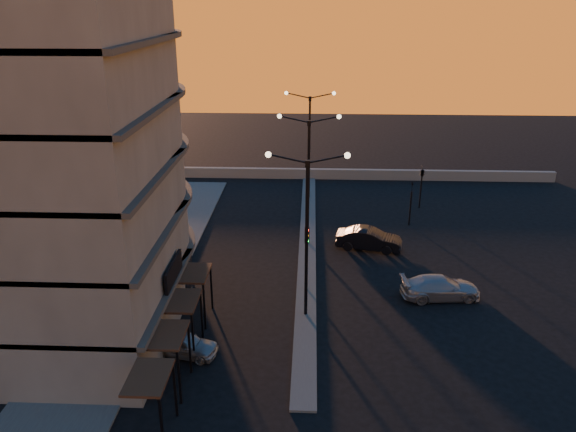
# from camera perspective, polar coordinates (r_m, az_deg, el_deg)

# --- Properties ---
(ground) EXTENTS (120.00, 120.00, 0.00)m
(ground) POSITION_cam_1_polar(r_m,az_deg,el_deg) (32.20, 1.80, -10.08)
(ground) COLOR black
(ground) RESTS_ON ground
(sidewalk_west) EXTENTS (5.00, 40.00, 0.12)m
(sidewalk_west) POSITION_cam_1_polar(r_m,az_deg,el_deg) (37.22, -14.59, -6.13)
(sidewalk_west) COLOR #4F4F4C
(sidewalk_west) RESTS_ON ground
(median) EXTENTS (1.20, 36.00, 0.12)m
(median) POSITION_cam_1_polar(r_m,az_deg,el_deg) (41.06, 1.99, -2.75)
(median) COLOR #4F4F4C
(median) RESTS_ON ground
(parapet) EXTENTS (44.00, 0.50, 1.00)m
(parapet) POSITION_cam_1_polar(r_m,az_deg,el_deg) (55.96, 4.22, 4.28)
(parapet) COLOR slate
(parapet) RESTS_ON ground
(building) EXTENTS (14.35, 17.08, 25.00)m
(building) POSITION_cam_1_polar(r_m,az_deg,el_deg) (31.37, -24.90, 10.46)
(building) COLOR #67625B
(building) RESTS_ON ground
(streetlamp_near) EXTENTS (4.32, 0.32, 9.51)m
(streetlamp_near) POSITION_cam_1_polar(r_m,az_deg,el_deg) (29.69, 1.92, -0.81)
(streetlamp_near) COLOR black
(streetlamp_near) RESTS_ON ground
(streetlamp_mid) EXTENTS (4.32, 0.32, 9.51)m
(streetlamp_mid) POSITION_cam_1_polar(r_m,az_deg,el_deg) (39.14, 2.09, 4.67)
(streetlamp_mid) COLOR black
(streetlamp_mid) RESTS_ON ground
(streetlamp_far) EXTENTS (4.32, 0.32, 9.51)m
(streetlamp_far) POSITION_cam_1_polar(r_m,az_deg,el_deg) (48.82, 2.20, 8.00)
(streetlamp_far) COLOR black
(streetlamp_far) RESTS_ON ground
(traffic_light_main) EXTENTS (0.28, 0.44, 4.25)m
(traffic_light_main) POSITION_cam_1_polar(r_m,az_deg,el_deg) (33.40, 1.92, -3.27)
(traffic_light_main) COLOR black
(traffic_light_main) RESTS_ON ground
(signal_east_a) EXTENTS (0.13, 0.16, 3.60)m
(signal_east_a) POSITION_cam_1_polar(r_m,az_deg,el_deg) (44.77, 12.37, 1.40)
(signal_east_a) COLOR black
(signal_east_a) RESTS_ON ground
(signal_east_b) EXTENTS (0.42, 1.99, 3.60)m
(signal_east_b) POSITION_cam_1_polar(r_m,az_deg,el_deg) (48.43, 13.48, 4.26)
(signal_east_b) COLOR black
(signal_east_b) RESTS_ON ground
(car_hatchback) EXTENTS (3.80, 2.14, 1.22)m
(car_hatchback) POSITION_cam_1_polar(r_m,az_deg,el_deg) (29.23, -10.67, -12.64)
(car_hatchback) COLOR #979A9E
(car_hatchback) RESTS_ON ground
(car_sedan) EXTENTS (4.86, 2.49, 1.53)m
(car_sedan) POSITION_cam_1_polar(r_m,az_deg,el_deg) (40.33, 8.22, -2.34)
(car_sedan) COLOR black
(car_sedan) RESTS_ON ground
(car_wagon) EXTENTS (4.87, 2.39, 1.36)m
(car_wagon) POSITION_cam_1_polar(r_m,az_deg,el_deg) (34.85, 15.24, -7.01)
(car_wagon) COLOR #9E9FA5
(car_wagon) RESTS_ON ground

